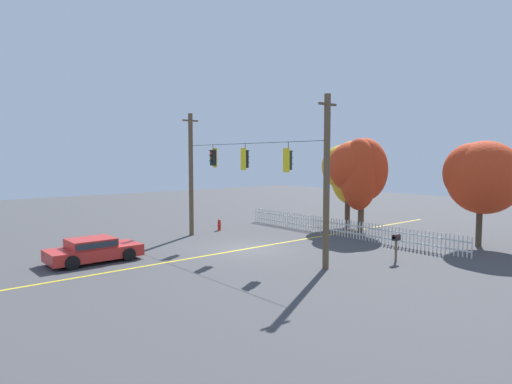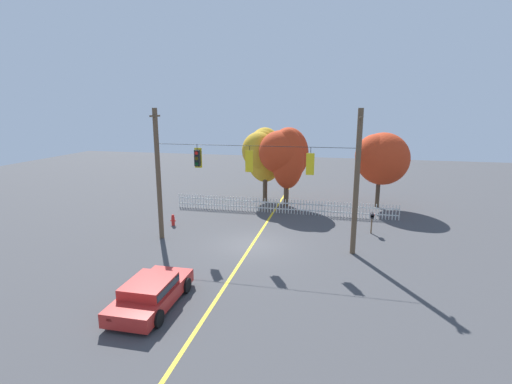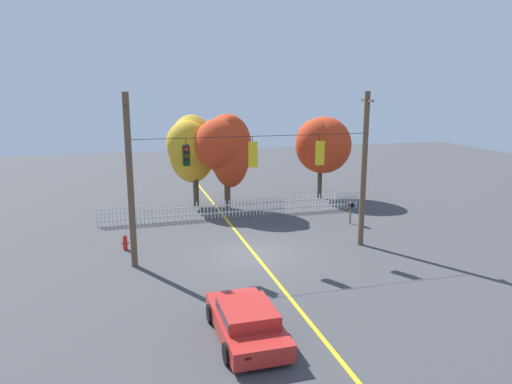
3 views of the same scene
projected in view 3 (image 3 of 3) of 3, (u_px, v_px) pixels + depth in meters
name	position (u px, v px, depth m)	size (l,w,h in m)	color
ground	(255.00, 255.00, 23.13)	(80.00, 80.00, 0.00)	#424244
lane_centerline_stripe	(255.00, 254.00, 23.13)	(0.16, 36.00, 0.01)	gold
signal_support_span	(255.00, 175.00, 22.29)	(11.55, 1.10, 7.74)	brown
traffic_signal_northbound_primary	(186.00, 155.00, 21.24)	(0.43, 0.38, 1.33)	black
traffic_signal_eastbound_side	(252.00, 154.00, 22.04)	(0.43, 0.38, 1.43)	black
traffic_signal_westbound_side	(319.00, 153.00, 22.92)	(0.43, 0.38, 1.46)	black
white_picket_fence	(236.00, 208.00, 29.76)	(16.59, 0.06, 1.09)	silver
autumn_maple_near_fence	(191.00, 147.00, 31.75)	(3.35, 3.40, 6.15)	#473828
autumn_maple_mid	(226.00, 147.00, 30.90)	(3.83, 3.38, 6.25)	brown
autumn_oak_far_east	(321.00, 144.00, 34.07)	(4.13, 3.82, 5.89)	#473828
parked_car	(246.00, 320.00, 15.33)	(2.06, 4.28, 1.15)	red
fire_hydrant	(125.00, 242.00, 23.76)	(0.38, 0.22, 0.77)	red
roadside_mailbox	(351.00, 206.00, 28.14)	(0.25, 0.44, 1.33)	brown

